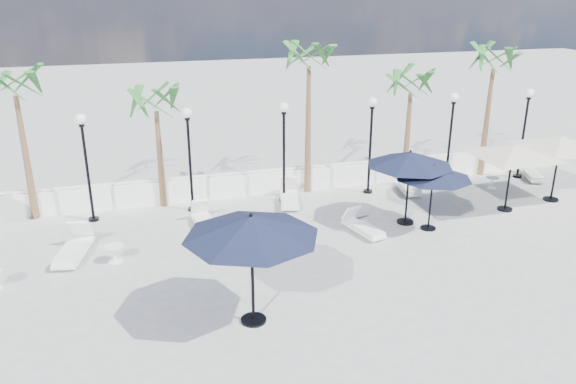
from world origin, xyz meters
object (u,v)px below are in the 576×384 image
object	(u,v)px
lounger_4	(407,185)
parasol_navy_right	(410,159)
parasol_navy_left	(251,227)
lounger_5	(289,197)
parasol_navy_mid	(433,172)
parasol_cream_sq_b	(561,138)
lounger_1	(204,221)
lounger_3	(363,227)
lounger_2	(74,249)
lounger_6	(532,173)
parasol_cream_sq_a	(514,146)

from	to	relation	value
lounger_4	parasol_navy_right	distance (m)	3.90
parasol_navy_left	lounger_5	bearing A→B (deg)	67.76
parasol_navy_mid	parasol_cream_sq_b	distance (m)	6.06
lounger_1	lounger_3	size ratio (longest dim) A/B	1.03
lounger_2	parasol_navy_right	xyz separation A→B (m)	(10.99, -0.36, 2.06)
lounger_5	lounger_6	distance (m)	10.87
parasol_navy_mid	lounger_3	bearing A→B (deg)	172.94
lounger_5	parasol_navy_left	world-z (taller)	parasol_navy_left
lounger_5	lounger_3	bearing A→B (deg)	-50.53
parasol_navy_left	parasol_navy_mid	xyz separation A→B (m)	(6.97, 3.87, -0.52)
lounger_4	parasol_cream_sq_a	size ratio (longest dim) A/B	0.37
lounger_5	parasol_cream_sq_b	bearing A→B (deg)	-0.63
lounger_3	lounger_5	size ratio (longest dim) A/B	0.87
lounger_4	parasol_navy_mid	distance (m)	4.15
lounger_5	parasol_navy_right	bearing A→B (deg)	-27.23
parasol_navy_left	parasol_navy_right	size ratio (longest dim) A/B	1.11
lounger_5	lounger_6	xyz separation A→B (m)	(10.87, -0.00, -0.03)
lounger_1	parasol_navy_left	size ratio (longest dim) A/B	0.59
parasol_cream_sq_b	parasol_navy_right	bearing A→B (deg)	-175.92
parasol_navy_left	parasol_navy_right	world-z (taller)	parasol_navy_left
parasol_navy_right	parasol_cream_sq_a	distance (m)	4.11
lounger_5	parasol_navy_left	xyz separation A→B (m)	(-3.05, -7.47, 2.30)
lounger_3	lounger_4	size ratio (longest dim) A/B	0.94
lounger_2	parasol_navy_left	size ratio (longest dim) A/B	0.68
lounger_2	parasol_navy_left	distance (m)	7.07
parasol_cream_sq_a	lounger_4	bearing A→B (deg)	132.11
lounger_2	lounger_6	xyz separation A→B (m)	(18.46, 2.55, -0.04)
parasol_navy_left	parasol_cream_sq_b	xyz separation A→B (m)	(12.90, 5.01, -0.06)
lounger_5	lounger_1	bearing A→B (deg)	-144.58
lounger_1	lounger_2	distance (m)	4.31
lounger_5	parasol_cream_sq_a	world-z (taller)	parasol_cream_sq_a
parasol_cream_sq_a	lounger_3	bearing A→B (deg)	-175.27
lounger_2	parasol_cream_sq_b	bearing A→B (deg)	13.26
parasol_navy_left	parasol_cream_sq_a	world-z (taller)	parasol_navy_left
lounger_4	lounger_5	size ratio (longest dim) A/B	0.93
lounger_5	parasol_navy_left	size ratio (longest dim) A/B	0.65
lounger_3	parasol_navy_mid	distance (m)	2.93
lounger_3	parasol_navy_right	size ratio (longest dim) A/B	0.64
parasol_cream_sq_a	parasol_navy_right	bearing A→B (deg)	-178.85
parasol_navy_right	lounger_6	bearing A→B (deg)	21.28
lounger_1	lounger_4	size ratio (longest dim) A/B	0.97
parasol_navy_right	parasol_cream_sq_a	xyz separation A→B (m)	(4.11, 0.08, 0.11)
lounger_5	parasol_cream_sq_b	distance (m)	10.39
lounger_3	parasol_navy_left	xyz separation A→B (m)	(-4.68, -4.15, 2.33)
parasol_navy_left	parasol_navy_mid	bearing A→B (deg)	29.02
parasol_cream_sq_a	parasol_cream_sq_b	size ratio (longest dim) A/B	1.00
lounger_6	parasol_cream_sq_b	xyz separation A→B (m)	(-1.02, -2.45, 2.26)
parasol_navy_mid	parasol_cream_sq_a	bearing A→B (deg)	12.12
lounger_2	parasol_navy_mid	xyz separation A→B (m)	(11.51, -1.05, 1.76)
lounger_2	lounger_4	size ratio (longest dim) A/B	1.12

